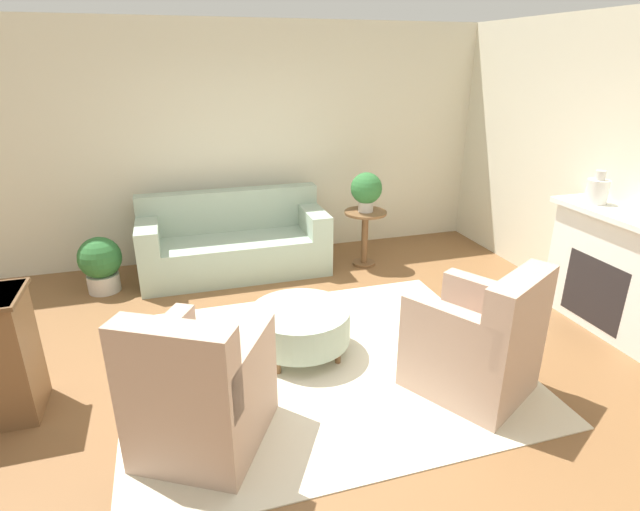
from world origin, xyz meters
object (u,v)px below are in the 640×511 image
at_px(armchair_right, 478,345).
at_px(ottoman_table, 300,325).
at_px(couch, 234,244).
at_px(potted_plant_on_side_table, 366,190).
at_px(armchair_left, 200,394).
at_px(potted_plant_floor, 101,263).
at_px(side_table, 365,229).
at_px(vase_mantel_near, 597,190).

distance_m(armchair_right, ottoman_table, 1.44).
relative_size(couch, potted_plant_on_side_table, 4.57).
bearing_deg(armchair_left, potted_plant_floor, 107.44).
distance_m(armchair_left, potted_plant_floor, 2.83).
bearing_deg(side_table, armchair_left, -129.65).
relative_size(couch, potted_plant_floor, 3.46).
bearing_deg(side_table, potted_plant_floor, 177.86).
distance_m(armchair_right, vase_mantel_near, 2.08).
bearing_deg(side_table, ottoman_table, -126.49).
distance_m(armchair_left, ottoman_table, 1.26).
distance_m(couch, potted_plant_floor, 1.46).
height_order(vase_mantel_near, potted_plant_on_side_table, vase_mantel_near).
relative_size(armchair_right, potted_plant_on_side_table, 2.29).
distance_m(couch, side_table, 1.57).
bearing_deg(vase_mantel_near, potted_plant_on_side_table, 131.98).
xyz_separation_m(couch, potted_plant_on_side_table, (1.54, -0.25, 0.61)).
bearing_deg(potted_plant_on_side_table, vase_mantel_near, -48.02).
height_order(ottoman_table, potted_plant_on_side_table, potted_plant_on_side_table).
relative_size(ottoman_table, side_table, 1.24).
xyz_separation_m(potted_plant_on_side_table, potted_plant_floor, (-2.99, 0.11, -0.61)).
xyz_separation_m(couch, ottoman_table, (0.28, -1.95, -0.07)).
distance_m(armchair_left, vase_mantel_near, 3.90).
xyz_separation_m(armchair_left, potted_plant_on_side_table, (2.15, 2.59, 0.55)).
relative_size(armchair_left, potted_plant_floor, 1.73).
xyz_separation_m(couch, armchair_right, (1.42, -2.84, 0.06)).
bearing_deg(ottoman_table, side_table, 53.51).
distance_m(armchair_right, potted_plant_floor, 3.94).
height_order(armchair_left, armchair_right, same).
distance_m(couch, armchair_right, 3.17).
bearing_deg(armchair_right, couch, 116.49).
distance_m(armchair_left, armchair_right, 2.02).
bearing_deg(vase_mantel_near, armchair_left, -167.26).
xyz_separation_m(armchair_right, side_table, (0.13, 2.59, 0.06)).
bearing_deg(armchair_left, side_table, 50.35).
bearing_deg(side_table, potted_plant_on_side_table, 135.00).
relative_size(ottoman_table, potted_plant_floor, 1.38).
distance_m(armchair_left, potted_plant_on_side_table, 3.41).
bearing_deg(armchair_right, side_table, 87.17).
height_order(ottoman_table, side_table, side_table).
xyz_separation_m(couch, potted_plant_floor, (-1.45, -0.14, -0.01)).
bearing_deg(armchair_right, armchair_left, 180.00).
bearing_deg(armchair_right, potted_plant_floor, 136.70).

